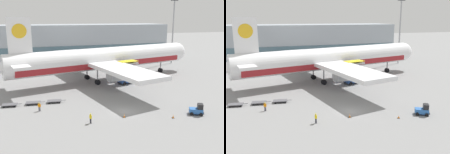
{
  "view_description": "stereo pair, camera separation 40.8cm",
  "coord_description": "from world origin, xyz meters",
  "views": [
    {
      "loc": [
        -15.88,
        -40.39,
        16.96
      ],
      "look_at": [
        1.06,
        10.65,
        4.0
      ],
      "focal_mm": 40.0,
      "sensor_mm": 36.0,
      "label": 1
    },
    {
      "loc": [
        -15.49,
        -40.52,
        16.96
      ],
      "look_at": [
        1.06,
        10.65,
        4.0
      ],
      "focal_mm": 40.0,
      "sensor_mm": 36.0,
      "label": 2
    }
  ],
  "objects": [
    {
      "name": "terminal_building",
      "position": [
        -4.82,
        63.06,
        6.99
      ],
      "size": [
        90.0,
        18.2,
        14.0
      ],
      "color": "#9EA8B2",
      "rests_on": "ground_plane"
    },
    {
      "name": "ground_crew_near",
      "position": [
        -7.25,
        -3.29,
        1.02
      ],
      "size": [
        0.33,
        0.54,
        1.73
      ],
      "rotation": [
        0.0,
        0.0,
        1.91
      ],
      "color": "black",
      "rests_on": "ground_plane"
    },
    {
      "name": "scissor_lift_loader",
      "position": [
        8.08,
        18.75,
        2.21
      ],
      "size": [
        5.72,
        4.3,
        5.89
      ],
      "rotation": [
        0.0,
        0.0,
        0.21
      ],
      "color": "#284C99",
      "rests_on": "ground_plane"
    },
    {
      "name": "ground_plane",
      "position": [
        0.0,
        0.0,
        0.0
      ],
      "size": [
        400.0,
        400.0,
        0.0
      ],
      "primitive_type": "plane",
      "color": "gray"
    },
    {
      "name": "baggage_dolly_second",
      "position": [
        -15.97,
        9.19,
        0.39
      ],
      "size": [
        3.77,
        1.83,
        0.48
      ],
      "rotation": [
        0.0,
        0.0,
        -0.12
      ],
      "color": "#56565B",
      "rests_on": "ground_plane"
    },
    {
      "name": "baggage_dolly_third",
      "position": [
        -11.86,
        8.92,
        0.39
      ],
      "size": [
        3.77,
        1.83,
        0.48
      ],
      "rotation": [
        0.0,
        0.0,
        -0.12
      ],
      "color": "#56565B",
      "rests_on": "ground_plane"
    },
    {
      "name": "baggage_dolly_lead",
      "position": [
        -20.32,
        9.36,
        0.39
      ],
      "size": [
        3.77,
        1.83,
        0.48
      ],
      "rotation": [
        0.0,
        0.0,
        -0.12
      ],
      "color": "#56565B",
      "rests_on": "ground_plane"
    },
    {
      "name": "traffic_cone_near",
      "position": [
        -1.12,
        -2.7,
        0.33
      ],
      "size": [
        0.4,
        0.4,
        0.68
      ],
      "color": "black",
      "rests_on": "ground_plane"
    },
    {
      "name": "ground_crew_far",
      "position": [
        -14.94,
        5.0,
        0.98
      ],
      "size": [
        0.52,
        0.36,
        1.67
      ],
      "rotation": [
        0.0,
        0.0,
        2.69
      ],
      "color": "black",
      "rests_on": "ground_plane"
    },
    {
      "name": "light_mast",
      "position": [
        34.65,
        40.76,
        13.68
      ],
      "size": [
        2.8,
        0.5,
        23.67
      ],
      "color": "#9EA0A5",
      "rests_on": "ground_plane"
    },
    {
      "name": "airplane_main",
      "position": [
        2.76,
        23.51,
        5.84
      ],
      "size": [
        57.37,
        48.61,
        17.0
      ],
      "rotation": [
        0.0,
        0.0,
        0.21
      ],
      "color": "white",
      "rests_on": "ground_plane"
    },
    {
      "name": "baggage_tug_foreground",
      "position": [
        11.71,
        -5.5,
        0.88
      ],
      "size": [
        2.82,
        2.51,
        2.0
      ],
      "rotation": [
        0.0,
        0.0,
        -0.51
      ],
      "color": "#2D66B7",
      "rests_on": "ground_plane"
    },
    {
      "name": "traffic_cone_far",
      "position": [
        6.78,
        -5.62,
        0.3
      ],
      "size": [
        0.4,
        0.4,
        0.62
      ],
      "color": "black",
      "rests_on": "ground_plane"
    }
  ]
}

